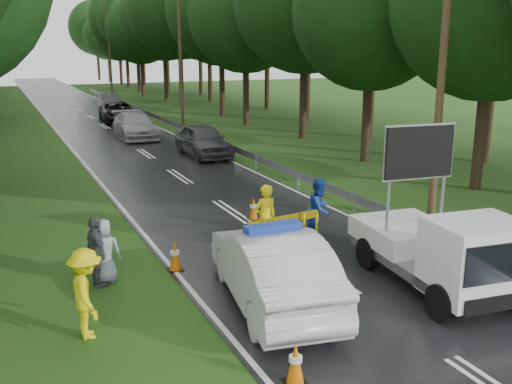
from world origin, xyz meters
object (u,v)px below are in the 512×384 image
work_truck (442,250)px  queue_car_second (135,125)px  police_sedan (272,268)px  queue_car_third (119,112)px  queue_car_fourth (109,102)px  officer (265,218)px  queue_car_first (203,140)px  barrier (284,224)px  civilian (320,209)px

work_truck → queue_car_second: size_ratio=0.90×
police_sedan → queue_car_third: size_ratio=0.98×
queue_car_fourth → officer: bearing=-91.9°
police_sedan → officer: officer is taller
work_truck → officer: work_truck is taller
queue_car_first → queue_car_third: size_ratio=0.90×
police_sedan → work_truck: (3.83, -1.01, 0.16)m
queue_car_second → barrier: bearing=-91.3°
queue_car_first → queue_car_second: (-1.80, 7.51, -0.05)m
work_truck → queue_car_third: bearing=97.4°
officer → barrier: bearing=164.9°
queue_car_first → queue_car_second: 7.73m
work_truck → queue_car_second: (-1.11, 25.79, -0.22)m
police_sedan → barrier: bearing=-112.2°
civilian → queue_car_second: (-0.48, 21.41, -0.13)m
civilian → queue_car_second: 21.42m
officer → queue_car_first: (3.22, 14.19, -0.12)m
queue_car_second → queue_car_fourth: (1.65, 17.14, -0.03)m
queue_car_second → queue_car_third: size_ratio=1.00×
queue_car_second → queue_car_fourth: 17.22m
civilian → queue_car_second: bearing=55.3°
work_truck → queue_car_fourth: 42.93m
police_sedan → queue_car_second: 24.92m
queue_car_second → queue_car_third: bearing=86.5°
civilian → queue_car_third: 29.56m
officer → civilian: bearing=-177.4°
work_truck → officer: 4.81m
police_sedan → queue_car_fourth: size_ratio=1.16×
police_sedan → barrier: size_ratio=2.24×
work_truck → queue_car_third: work_truck is taller
work_truck → civilian: (-0.64, 4.37, -0.09)m
barrier → queue_car_second: (0.88, 21.79, 0.04)m
police_sedan → civilian: (3.20, 3.36, 0.07)m
queue_car_fourth → queue_car_third: bearing=-93.8°
queue_car_third → queue_car_fourth: 9.05m
officer → queue_car_first: size_ratio=0.39×
civilian → queue_car_second: civilian is taller
officer → queue_car_fourth: (3.07, 38.84, -0.20)m
civilian → queue_car_third: civilian is taller
police_sedan → officer: size_ratio=2.79×
queue_car_first → queue_car_fourth: (-0.15, 24.65, -0.07)m
civilian → queue_car_fourth: (1.17, 38.55, -0.16)m
police_sedan → queue_car_second: size_ratio=0.99×
queue_car_third → civilian: bearing=-86.4°
barrier → queue_car_second: size_ratio=0.44×
queue_car_second → queue_car_third: 8.17m
queue_car_first → work_truck: bearing=-91.9°
police_sedan → work_truck: size_ratio=1.10×
barrier → queue_car_first: bearing=71.7°
police_sedan → queue_car_fourth: police_sedan is taller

